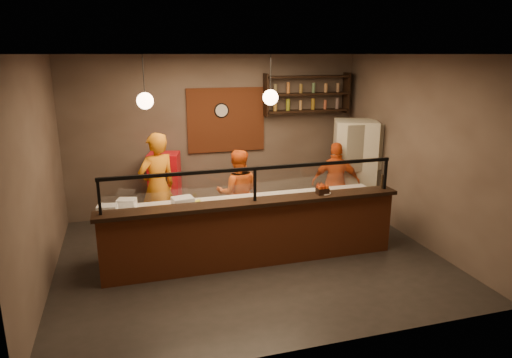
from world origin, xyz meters
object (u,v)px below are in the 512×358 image
object	(u,v)px
pizza_dough	(233,201)
cook_mid	(238,193)
cook_right	(336,183)
condiment_caddy	(322,191)
red_cooler	(165,187)
wall_clock	(221,110)
cook_left	(158,187)
fridge	(354,168)
pepper_mill	(382,181)

from	to	relation	value
pizza_dough	cook_mid	bearing A→B (deg)	70.58
cook_right	pizza_dough	bearing A→B (deg)	42.90
condiment_caddy	pizza_dough	bearing A→B (deg)	158.90
cook_mid	red_cooler	size ratio (longest dim) A/B	1.17
wall_clock	condiment_caddy	distance (m)	3.09
wall_clock	cook_right	size ratio (longest dim) A/B	0.19
cook_right	condiment_caddy	world-z (taller)	cook_right
wall_clock	pizza_dough	world-z (taller)	wall_clock
cook_left	red_cooler	distance (m)	1.02
pizza_dough	condiment_caddy	xyz separation A→B (m)	(1.33, -0.51, 0.20)
cook_right	condiment_caddy	bearing A→B (deg)	77.91
red_cooler	pizza_dough	size ratio (longest dim) A/B	2.61
fridge	condiment_caddy	bearing A→B (deg)	-109.60
cook_mid	red_cooler	bearing A→B (deg)	-34.06
cook_left	fridge	xyz separation A→B (m)	(3.93, 0.25, 0.01)
cook_right	cook_left	bearing A→B (deg)	20.31
pepper_mill	red_cooler	bearing A→B (deg)	144.07
fridge	pizza_dough	size ratio (longest dim) A/B	3.73
cook_mid	fridge	xyz separation A→B (m)	(2.54, 0.44, 0.18)
condiment_caddy	wall_clock	bearing A→B (deg)	110.38
cook_mid	cook_right	world-z (taller)	cook_mid
cook_right	condiment_caddy	xyz separation A→B (m)	(-0.93, -1.40, 0.32)
fridge	condiment_caddy	xyz separation A→B (m)	(-1.48, -1.72, 0.14)
cook_mid	red_cooler	world-z (taller)	cook_mid
fridge	pizza_dough	xyz separation A→B (m)	(-2.81, -1.21, -0.06)
cook_left	cook_right	xyz separation A→B (m)	(3.38, -0.08, -0.17)
cook_right	pizza_dough	distance (m)	2.43
condiment_caddy	cook_right	bearing A→B (deg)	56.30
wall_clock	pizza_dough	xyz separation A→B (m)	(-0.31, -2.23, -1.19)
red_cooler	condiment_caddy	size ratio (longest dim) A/B	7.45
red_cooler	wall_clock	bearing A→B (deg)	28.74
cook_right	red_cooler	bearing A→B (deg)	3.51
fridge	pepper_mill	bearing A→B (deg)	-82.15
fridge	pepper_mill	xyz separation A→B (m)	(-0.40, -1.70, 0.21)
pizza_dough	condiment_caddy	size ratio (longest dim) A/B	2.86
pizza_dough	condiment_caddy	world-z (taller)	condiment_caddy
fridge	pepper_mill	world-z (taller)	fridge
pizza_dough	pepper_mill	xyz separation A→B (m)	(2.41, -0.49, 0.27)
cook_left	cook_right	distance (m)	3.39
cook_left	cook_mid	xyz separation A→B (m)	(1.39, -0.19, -0.17)
cook_right	red_cooler	size ratio (longest dim) A/B	1.17
cook_left	pepper_mill	bearing A→B (deg)	132.71
wall_clock	fridge	bearing A→B (deg)	-22.22
cook_left	condiment_caddy	xyz separation A→B (m)	(2.45, -1.47, 0.15)
condiment_caddy	pepper_mill	distance (m)	1.08
cook_right	fridge	size ratio (longest dim) A/B	0.82
cook_left	pizza_dough	world-z (taller)	cook_left
condiment_caddy	pepper_mill	world-z (taller)	pepper_mill
condiment_caddy	pepper_mill	xyz separation A→B (m)	(1.08, 0.02, 0.06)
wall_clock	cook_right	xyz separation A→B (m)	(1.95, -1.35, -1.31)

